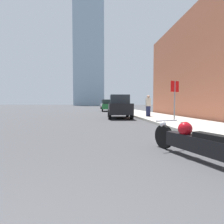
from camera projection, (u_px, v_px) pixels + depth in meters
sidewalk at (116, 108)px, 40.49m from camera, size 3.35×240.00×0.15m
brick_storefront at (224, 71)px, 14.92m from camera, size 8.55×11.34×7.85m
distant_tower at (89, 54)px, 102.76m from camera, size 16.92×16.92×60.46m
motorcycle at (195, 142)px, 3.50m from camera, size 0.99×2.47×0.73m
parked_car_black at (119, 107)px, 13.55m from camera, size 1.94×3.89×1.78m
parked_car_green at (108, 105)px, 25.68m from camera, size 2.06×4.52×1.71m
parked_car_white at (106, 105)px, 36.22m from camera, size 2.02×4.08×1.88m
stop_sign at (175, 94)px, 9.70m from camera, size 0.57×0.26×2.23m
pedestrian at (148, 106)px, 13.26m from camera, size 0.36×0.23×1.62m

